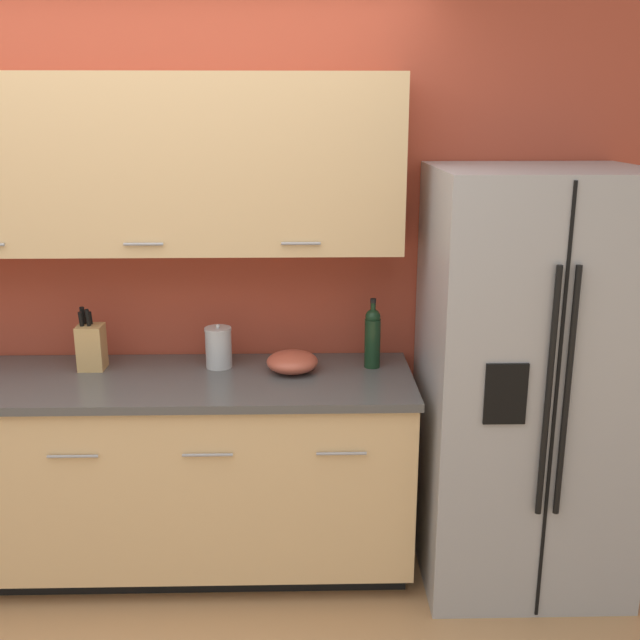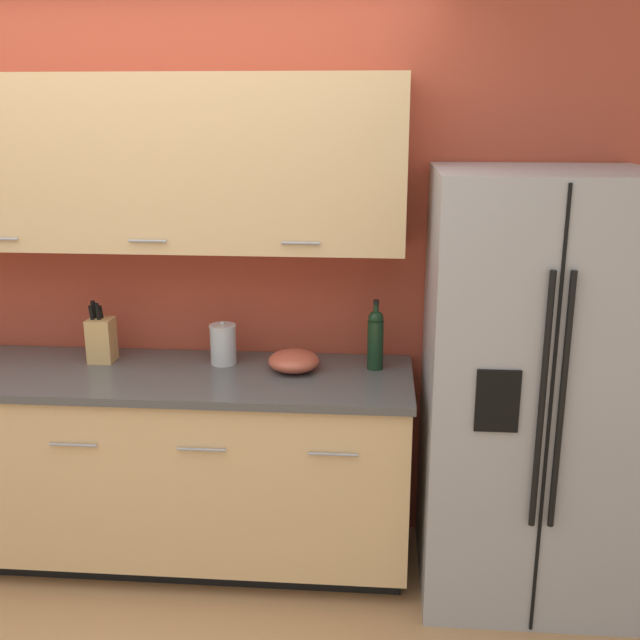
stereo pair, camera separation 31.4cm
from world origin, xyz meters
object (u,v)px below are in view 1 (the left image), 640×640
(wine_bottle, at_px, (372,337))
(mixing_bowl, at_px, (292,362))
(knife_block, at_px, (91,346))
(refrigerator, at_px, (526,381))
(steel_canister, at_px, (219,347))

(wine_bottle, height_order, mixing_bowl, wine_bottle)
(knife_block, xyz_separation_m, wine_bottle, (1.24, -0.00, 0.04))
(wine_bottle, bearing_deg, refrigerator, -15.04)
(knife_block, relative_size, mixing_bowl, 1.25)
(steel_canister, bearing_deg, refrigerator, -8.06)
(refrigerator, relative_size, knife_block, 6.40)
(knife_block, distance_m, wine_bottle, 1.24)
(wine_bottle, relative_size, mixing_bowl, 1.39)
(steel_canister, height_order, mixing_bowl, steel_canister)
(steel_canister, bearing_deg, knife_block, -178.70)
(refrigerator, xyz_separation_m, mixing_bowl, (-1.00, 0.11, 0.06))
(knife_block, bearing_deg, mixing_bowl, -3.93)
(refrigerator, bearing_deg, steel_canister, 171.94)
(refrigerator, bearing_deg, mixing_bowl, 173.46)
(wine_bottle, bearing_deg, steel_canister, 178.77)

